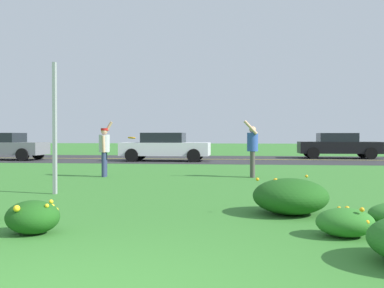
{
  "coord_description": "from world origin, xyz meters",
  "views": [
    {
      "loc": [
        1.45,
        -3.24,
        1.32
      ],
      "look_at": [
        -0.07,
        9.8,
        1.07
      ],
      "focal_mm": 42.61,
      "sensor_mm": 36.0,
      "label": 1
    }
  ],
  "objects_px": {
    "car_gray_leftmost": "(3,146)",
    "car_black_center_right": "(338,145)",
    "sign_post_near_path": "(55,128)",
    "car_white_center_left": "(165,147)",
    "person_catcher_blue_shirt": "(252,147)",
    "frisbee_orange": "(132,138)",
    "person_thrower_red_cap_gray_shirt": "(104,147)"
  },
  "relations": [
    {
      "from": "sign_post_near_path",
      "to": "person_catcher_blue_shirt",
      "type": "bearing_deg",
      "value": 45.83
    },
    {
      "from": "car_white_center_left",
      "to": "sign_post_near_path",
      "type": "bearing_deg",
      "value": -90.69
    },
    {
      "from": "sign_post_near_path",
      "to": "person_catcher_blue_shirt",
      "type": "distance_m",
      "value": 6.43
    },
    {
      "from": "sign_post_near_path",
      "to": "person_thrower_red_cap_gray_shirt",
      "type": "height_order",
      "value": "sign_post_near_path"
    },
    {
      "from": "person_thrower_red_cap_gray_shirt",
      "to": "car_gray_leftmost",
      "type": "distance_m",
      "value": 12.32
    },
    {
      "from": "car_white_center_left",
      "to": "car_black_center_right",
      "type": "relative_size",
      "value": 1.0
    },
    {
      "from": "car_gray_leftmost",
      "to": "car_black_center_right",
      "type": "distance_m",
      "value": 18.62
    },
    {
      "from": "person_thrower_red_cap_gray_shirt",
      "to": "person_catcher_blue_shirt",
      "type": "xyz_separation_m",
      "value": [
        4.67,
        0.33,
        0.02
      ]
    },
    {
      "from": "car_white_center_left",
      "to": "frisbee_orange",
      "type": "bearing_deg",
      "value": -86.54
    },
    {
      "from": "frisbee_orange",
      "to": "sign_post_near_path",
      "type": "bearing_deg",
      "value": -99.63
    },
    {
      "from": "car_white_center_left",
      "to": "car_black_center_right",
      "type": "xyz_separation_m",
      "value": [
        9.39,
        3.9,
        0.0
      ]
    },
    {
      "from": "person_catcher_blue_shirt",
      "to": "car_white_center_left",
      "type": "distance_m",
      "value": 9.65
    },
    {
      "from": "person_thrower_red_cap_gray_shirt",
      "to": "person_catcher_blue_shirt",
      "type": "relative_size",
      "value": 0.99
    },
    {
      "from": "sign_post_near_path",
      "to": "car_black_center_right",
      "type": "distance_m",
      "value": 19.62
    },
    {
      "from": "sign_post_near_path",
      "to": "car_white_center_left",
      "type": "bearing_deg",
      "value": 89.31
    },
    {
      "from": "frisbee_orange",
      "to": "car_black_center_right",
      "type": "bearing_deg",
      "value": 55.69
    },
    {
      "from": "person_catcher_blue_shirt",
      "to": "frisbee_orange",
      "type": "relative_size",
      "value": 7.3
    },
    {
      "from": "car_gray_leftmost",
      "to": "car_black_center_right",
      "type": "xyz_separation_m",
      "value": [
        18.21,
        3.9,
        0.0
      ]
    },
    {
      "from": "sign_post_near_path",
      "to": "person_thrower_red_cap_gray_shirt",
      "type": "bearing_deg",
      "value": 92.76
    },
    {
      "from": "person_catcher_blue_shirt",
      "to": "frisbee_orange",
      "type": "xyz_separation_m",
      "value": [
        -3.76,
        -0.43,
        0.27
      ]
    },
    {
      "from": "sign_post_near_path",
      "to": "car_gray_leftmost",
      "type": "bearing_deg",
      "value": 123.22
    },
    {
      "from": "sign_post_near_path",
      "to": "car_black_center_right",
      "type": "xyz_separation_m",
      "value": [
        9.55,
        17.12,
        -0.74
      ]
    },
    {
      "from": "sign_post_near_path",
      "to": "car_black_center_right",
      "type": "bearing_deg",
      "value": 60.85
    },
    {
      "from": "person_catcher_blue_shirt",
      "to": "car_white_center_left",
      "type": "xyz_separation_m",
      "value": [
        -4.3,
        8.63,
        -0.23
      ]
    },
    {
      "from": "car_white_center_left",
      "to": "car_black_center_right",
      "type": "bearing_deg",
      "value": 22.55
    },
    {
      "from": "frisbee_orange",
      "to": "car_white_center_left",
      "type": "distance_m",
      "value": 9.09
    },
    {
      "from": "person_thrower_red_cap_gray_shirt",
      "to": "car_gray_leftmost",
      "type": "relative_size",
      "value": 0.39
    },
    {
      "from": "person_thrower_red_cap_gray_shirt",
      "to": "frisbee_orange",
      "type": "relative_size",
      "value": 7.22
    },
    {
      "from": "frisbee_orange",
      "to": "car_white_center_left",
      "type": "relative_size",
      "value": 0.05
    },
    {
      "from": "person_thrower_red_cap_gray_shirt",
      "to": "sign_post_near_path",
      "type": "bearing_deg",
      "value": -87.24
    },
    {
      "from": "person_catcher_blue_shirt",
      "to": "frisbee_orange",
      "type": "height_order",
      "value": "person_catcher_blue_shirt"
    },
    {
      "from": "person_thrower_red_cap_gray_shirt",
      "to": "car_black_center_right",
      "type": "distance_m",
      "value": 16.14
    }
  ]
}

